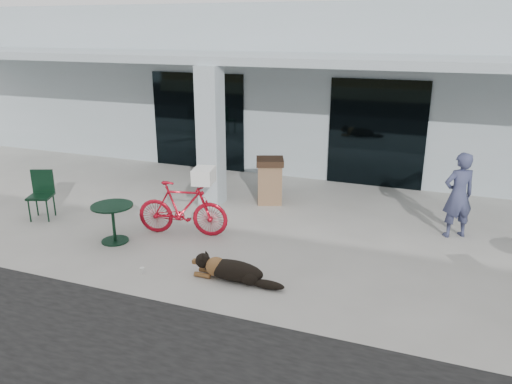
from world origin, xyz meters
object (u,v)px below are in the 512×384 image
at_px(cafe_table_near, 114,223).
at_px(person, 458,195).
at_px(bicycle, 182,208).
at_px(trash_receptacle, 270,181).
at_px(dog, 233,269).
at_px(cafe_chair_near, 40,196).

height_order(cafe_table_near, person, person).
relative_size(bicycle, trash_receptacle, 1.71).
relative_size(dog, trash_receptacle, 1.13).
distance_m(cafe_table_near, person, 6.59).
relative_size(bicycle, person, 1.07).
bearing_deg(dog, cafe_table_near, 166.01).
xyz_separation_m(bicycle, trash_receptacle, (0.96, 2.40, -0.02)).
height_order(bicycle, dog, bicycle).
bearing_deg(trash_receptacle, cafe_chair_near, -146.90).
xyz_separation_m(dog, cafe_chair_near, (-4.89, 1.08, 0.32)).
bearing_deg(trash_receptacle, cafe_table_near, -122.32).
bearing_deg(cafe_chair_near, bicycle, -15.45).
xyz_separation_m(cafe_chair_near, trash_receptacle, (4.18, 2.72, 0.01)).
distance_m(dog, person, 4.65).
xyz_separation_m(cafe_chair_near, person, (8.20, 2.12, 0.33)).
bearing_deg(cafe_chair_near, dog, -33.60).
height_order(dog, person, person).
xyz_separation_m(bicycle, person, (4.99, 1.80, 0.30)).
xyz_separation_m(dog, cafe_table_near, (-2.73, 0.62, 0.17)).
distance_m(cafe_table_near, trash_receptacle, 3.77).
height_order(bicycle, cafe_chair_near, bicycle).
relative_size(dog, person, 0.70).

